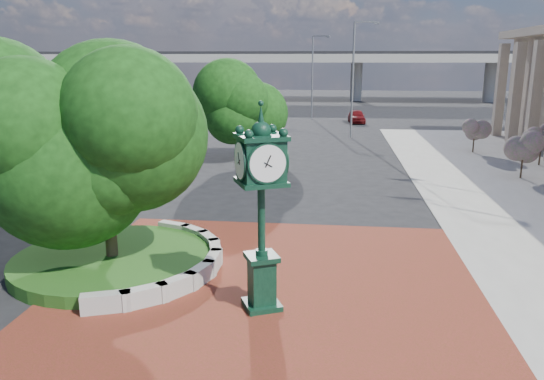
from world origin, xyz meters
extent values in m
plane|color=black|center=(0.00, 0.00, 0.00)|extent=(200.00, 200.00, 0.00)
cube|color=brown|center=(0.00, -1.00, 0.02)|extent=(12.00, 12.00, 0.04)
cube|color=#9E9B93|center=(-3.91, -3.01, 0.27)|extent=(1.29, 0.76, 0.54)
cube|color=#9E9B93|center=(-3.05, -2.54, 0.27)|extent=(1.20, 1.04, 0.54)
cube|color=#9E9B93|center=(-2.38, -1.84, 0.27)|extent=(1.00, 1.22, 0.54)
cube|color=#9E9B93|center=(-1.95, -0.96, 0.27)|extent=(0.71, 1.30, 0.54)
cube|color=#9E9B93|center=(-1.80, 0.00, 0.27)|extent=(0.35, 1.25, 0.54)
cube|color=#9E9B93|center=(-1.95, 0.96, 0.27)|extent=(0.71, 1.30, 0.54)
cube|color=#9E9B93|center=(-2.38, 1.84, 0.27)|extent=(1.00, 1.22, 0.54)
cube|color=#9E9B93|center=(-3.05, 2.54, 0.27)|extent=(1.20, 1.04, 0.54)
cube|color=#9E9B93|center=(-3.91, 3.01, 0.27)|extent=(1.29, 0.76, 0.54)
cylinder|color=#234914|center=(-5.00, 0.00, 0.20)|extent=(6.10, 6.10, 0.40)
cube|color=#9E9B93|center=(0.00, 70.00, 6.50)|extent=(90.00, 12.00, 1.20)
cube|color=black|center=(0.00, 70.00, 7.30)|extent=(90.00, 12.00, 0.40)
cylinder|color=#9E9B93|center=(-35.00, 70.00, 3.00)|extent=(1.80, 1.80, 6.00)
cylinder|color=#9E9B93|center=(-15.00, 70.00, 3.00)|extent=(1.80, 1.80, 6.00)
cylinder|color=#9E9B93|center=(5.00, 70.00, 3.00)|extent=(1.80, 1.80, 6.00)
cylinder|color=#9E9B93|center=(25.00, 70.00, 3.00)|extent=(1.80, 1.80, 6.00)
cylinder|color=#38281C|center=(-5.00, 0.00, 1.08)|extent=(0.36, 0.36, 2.17)
sphere|color=#11330E|center=(-5.00, 0.00, 3.73)|extent=(5.20, 5.20, 5.20)
cylinder|color=#38281C|center=(-4.00, 18.00, 0.96)|extent=(0.36, 0.36, 1.92)
sphere|color=#11330E|center=(-4.00, 18.00, 3.25)|extent=(4.40, 4.40, 4.40)
cube|color=black|center=(0.03, -2.28, 0.09)|extent=(1.18, 1.18, 0.18)
cube|color=black|center=(0.03, -2.28, 0.78)|extent=(0.81, 0.81, 1.23)
cube|color=black|center=(0.03, -2.28, 1.43)|extent=(1.03, 1.03, 0.13)
cylinder|color=black|center=(0.03, -2.28, 2.44)|extent=(0.19, 0.19, 1.89)
cube|color=black|center=(0.03, -2.28, 3.96)|extent=(1.33, 1.33, 1.00)
cylinder|color=white|center=(0.24, -2.76, 3.96)|extent=(0.84, 0.43, 0.89)
cylinder|color=white|center=(-0.19, -1.81, 3.96)|extent=(0.84, 0.43, 0.89)
cylinder|color=white|center=(-0.45, -2.50, 3.96)|extent=(0.43, 0.84, 0.89)
cylinder|color=white|center=(0.50, -2.07, 3.96)|extent=(0.43, 0.84, 0.89)
sphere|color=black|center=(0.03, -2.28, 4.65)|extent=(0.49, 0.49, 0.49)
cone|color=black|center=(0.03, -2.28, 5.01)|extent=(0.20, 0.20, 0.56)
imported|color=#5E0D10|center=(4.03, 40.17, 0.67)|extent=(1.82, 4.02, 1.34)
cylinder|color=slate|center=(3.17, 29.45, 4.61)|extent=(0.16, 0.16, 9.22)
cube|color=slate|center=(4.09, 29.41, 9.22)|extent=(1.85, 0.24, 0.12)
cube|color=slate|center=(4.91, 29.37, 9.11)|extent=(0.52, 0.28, 0.15)
cylinder|color=slate|center=(-0.72, 43.83, 4.37)|extent=(0.16, 0.16, 8.75)
cube|color=slate|center=(0.12, 43.58, 8.75)|extent=(1.72, 0.64, 0.12)
cube|color=slate|center=(0.86, 43.36, 8.65)|extent=(0.54, 0.37, 0.15)
cylinder|color=#38281C|center=(11.97, 14.75, 0.60)|extent=(0.10, 0.10, 1.20)
sphere|color=#B45A94|center=(11.97, 14.75, 1.60)|extent=(1.20, 1.20, 1.20)
cylinder|color=#38281C|center=(14.32, 18.71, 0.60)|extent=(0.10, 0.10, 1.20)
sphere|color=#B45A94|center=(14.32, 18.71, 1.60)|extent=(1.20, 1.20, 1.20)
cylinder|color=#38281C|center=(11.44, 23.01, 0.60)|extent=(0.10, 0.10, 1.20)
sphere|color=#B45A94|center=(11.44, 23.01, 1.60)|extent=(1.20, 1.20, 1.20)
camera|label=1|loc=(1.77, -14.88, 6.33)|focal=35.00mm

